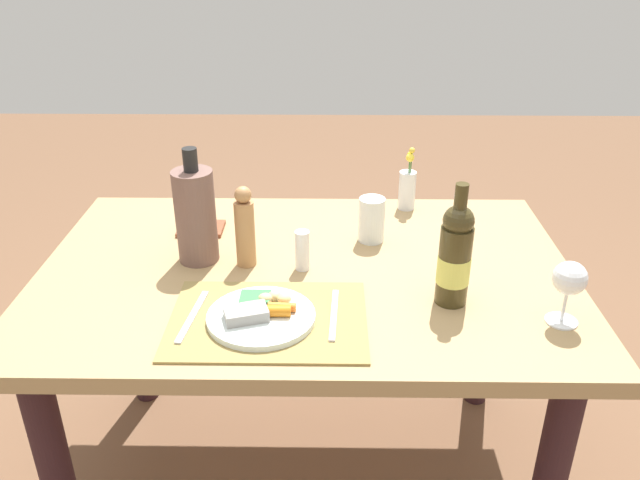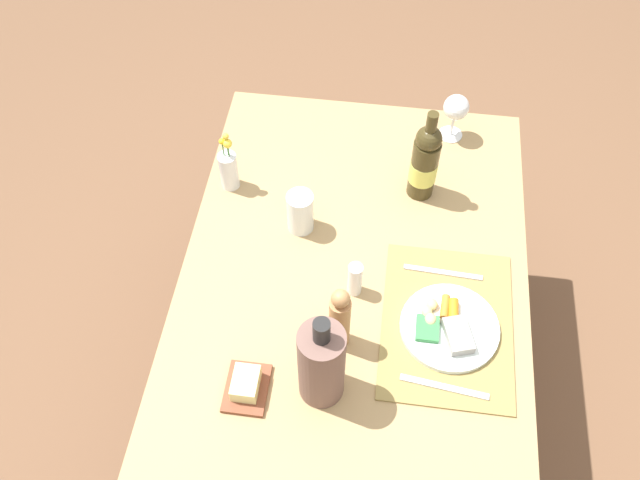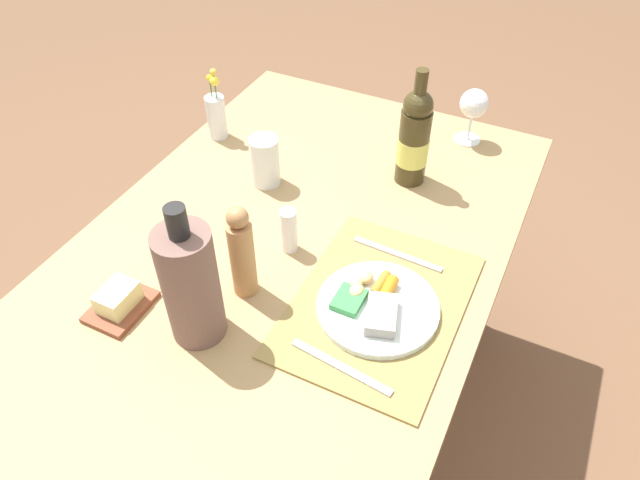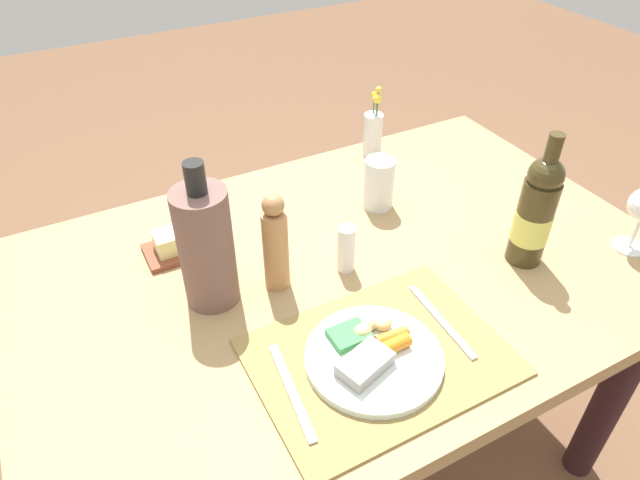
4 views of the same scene
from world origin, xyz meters
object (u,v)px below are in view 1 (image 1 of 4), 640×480
Objects in this scene: water_tumbler at (371,222)px; flower_vase at (407,188)px; dinner_plate at (261,314)px; cooler_bottle at (196,215)px; salt_shaker at (302,250)px; dining_table at (306,303)px; knife at (334,314)px; butter_dish at (201,224)px; pepper_mill at (245,228)px; wine_glass at (569,280)px; wine_bottle at (455,256)px; fork at (192,316)px.

flower_vase is at bearing 61.05° from water_tumbler.
cooler_bottle is at bearing 123.51° from dinner_plate.
dinner_plate is at bearing -109.32° from salt_shaker.
cooler_bottle is at bearing 171.34° from dining_table.
salt_shaker is (0.28, -0.05, -0.08)m from cooler_bottle.
knife is 1.58× the size of butter_dish.
butter_dish is 0.27m from pepper_mill.
wine_glass is (0.29, -0.63, 0.04)m from flower_vase.
dining_table is at bearing -6.44° from pepper_mill.
dinner_plate is at bearing -179.52° from wine_glass.
dinner_plate is at bearing -122.03° from flower_vase.
wine_bottle is (0.64, -0.20, -0.01)m from cooler_bottle.
flower_vase is 0.64m from butter_dish.
flower_vase is at bearing 30.10° from cooler_bottle.
flower_vase reaches higher than knife.
cooler_bottle reaches higher than dinner_plate.
cooler_bottle is (-0.36, 0.28, 0.12)m from knife.
dining_table is at bearing -128.24° from flower_vase.
butter_dish is (-0.62, -0.17, -0.05)m from flower_vase.
cooler_bottle is 0.49m from water_tumbler.
wine_bottle is 0.40m from salt_shaker.
dining_table is 4.47× the size of cooler_bottle.
wine_bottle is at bearing 17.60° from knife.
wine_bottle is 0.37m from water_tumbler.
pepper_mill reaches higher than flower_vase.
flower_vase is at bearing 95.04° from wine_bottle.
fork is at bearing -175.23° from knife.
butter_dish is (-0.31, 0.22, 0.13)m from dining_table.
fork is (-0.16, 0.00, -0.01)m from dinner_plate.
dinner_plate is 0.51m from butter_dish.
water_tumbler reaches higher than knife.
water_tumbler reaches higher than fork.
wine_glass is (0.84, 0.00, 0.10)m from fork.
pepper_mill reaches higher than water_tumbler.
flower_vase is at bearing 114.48° from wine_glass.
pepper_mill is (0.09, 0.26, 0.10)m from fork.
dinner_plate is 1.23× the size of flower_vase.
cooler_bottle is 2.39× the size of butter_dish.
salt_shaker reaches higher than fork.
salt_shaker is (0.08, 0.24, 0.04)m from dinner_plate.
wine_glass is at bearing 6.79° from fork.
wine_bottle reaches higher than dinner_plate.
fork is 0.84m from flower_vase.
salt_shaker is at bearing -128.52° from flower_vase.
salt_shaker is (-0.60, 0.24, -0.05)m from wine_glass.
flower_vase reaches higher than wine_glass.
flower_vase is at bearing 51.48° from salt_shaker.
wine_bottle is 2.31× the size of butter_dish.
pepper_mill reaches higher than wine_glass.
pepper_mill is at bearing 135.26° from knife.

